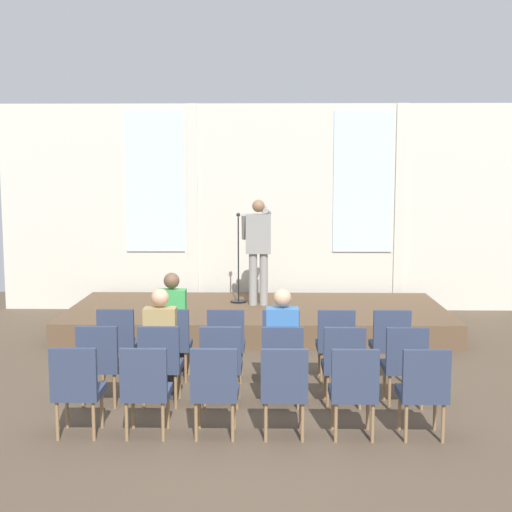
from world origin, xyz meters
name	(u,v)px	position (x,y,z in m)	size (l,w,h in m)	color
ground_plane	(250,424)	(0.00, 0.00, 0.00)	(15.96, 15.96, 0.00)	brown
rear_partition	(260,207)	(0.02, 6.13, 1.97)	(9.74, 0.14, 3.88)	beige
stage_platform	(257,318)	(0.00, 4.44, 0.19)	(6.23, 2.80, 0.38)	brown
speaker	(258,244)	(0.01, 4.64, 1.42)	(0.51, 0.69, 1.79)	gray
mic_stand	(238,283)	(-0.33, 4.87, 0.71)	(0.28, 0.28, 1.55)	black
chair_r0_c0	(118,339)	(-1.72, 1.51, 0.53)	(0.46, 0.44, 0.94)	olive
chair_r0_c1	(172,340)	(-1.03, 1.51, 0.53)	(0.46, 0.44, 0.94)	olive
audience_r0_c1	(172,321)	(-1.03, 1.59, 0.76)	(0.36, 0.39, 1.38)	#2D2D33
chair_r0_c2	(226,340)	(-0.34, 1.51, 0.53)	(0.46, 0.44, 0.94)	olive
chair_r0_c3	(281,340)	(0.34, 1.51, 0.53)	(0.46, 0.44, 0.94)	olive
chair_r0_c4	(335,340)	(1.03, 1.51, 0.53)	(0.46, 0.44, 0.94)	olive
chair_r0_c5	(390,340)	(1.72, 1.51, 0.53)	(0.46, 0.44, 0.94)	olive
chair_r1_c0	(100,360)	(-1.72, 0.56, 0.53)	(0.46, 0.44, 0.94)	olive
chair_r1_c1	(160,360)	(-1.03, 0.56, 0.53)	(0.46, 0.44, 0.94)	olive
audience_r1_c1	(161,340)	(-1.03, 0.64, 0.74)	(0.36, 0.39, 1.34)	#2D2D33
chair_r1_c2	(221,360)	(-0.34, 0.56, 0.53)	(0.46, 0.44, 0.94)	olive
chair_r1_c3	(282,360)	(0.34, 0.56, 0.53)	(0.46, 0.44, 0.94)	olive
audience_r1_c3	(282,341)	(0.34, 0.64, 0.74)	(0.36, 0.39, 1.34)	#2D2D33
chair_r1_c4	(343,361)	(1.03, 0.56, 0.53)	(0.46, 0.44, 0.94)	olive
chair_r1_c5	(405,361)	(1.72, 0.56, 0.53)	(0.46, 0.44, 0.94)	olive
chair_r2_c0	(77,385)	(-1.72, -0.39, 0.53)	(0.46, 0.44, 0.94)	olive
chair_r2_c1	(146,386)	(-1.03, -0.39, 0.53)	(0.46, 0.44, 0.94)	olive
chair_r2_c2	(215,386)	(-0.34, -0.39, 0.53)	(0.46, 0.44, 0.94)	olive
chair_r2_c3	(284,386)	(0.34, -0.39, 0.53)	(0.46, 0.44, 0.94)	olive
chair_r2_c4	(354,387)	(1.03, -0.39, 0.53)	(0.46, 0.44, 0.94)	olive
chair_r2_c5	(423,387)	(1.72, -0.39, 0.53)	(0.46, 0.44, 0.94)	olive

